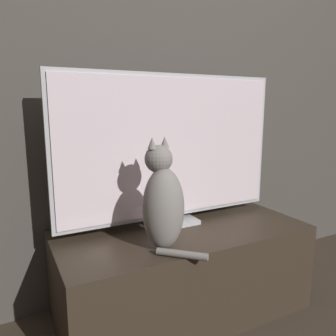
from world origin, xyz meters
The scene contains 4 objects.
wall_back centered at (0.00, 1.22, 1.30)m, with size 4.80×0.05×2.60m.
tv_stand centered at (0.00, 0.91, 0.21)m, with size 1.15×0.53×0.42m.
tv centered at (-0.01, 1.00, 0.78)m, with size 1.10×0.15×0.71m.
cat centered at (-0.17, 0.78, 0.60)m, with size 0.20×0.28×0.45m.
Camera 1 is at (-0.72, -0.33, 0.98)m, focal length 35.00 mm.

